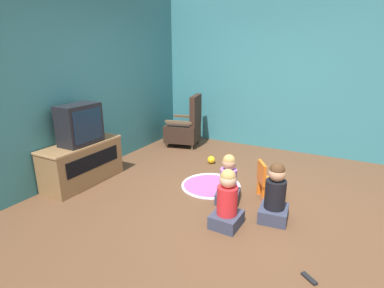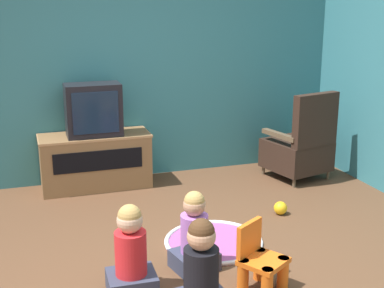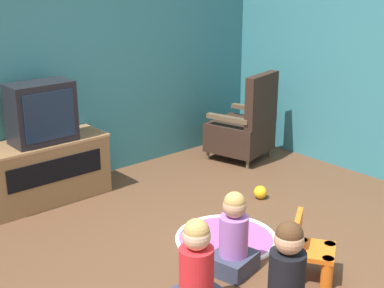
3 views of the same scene
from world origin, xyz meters
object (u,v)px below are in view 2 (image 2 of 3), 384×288
object	(u,v)px
child_watching_left	(131,256)
child_watching_right	(194,236)
child_watching_center	(201,275)
toy_ball	(280,208)
black_armchair	(300,147)
yellow_kid_chair	(260,264)
tv_cabinet	(95,160)
television	(93,110)

from	to	relation	value
child_watching_left	child_watching_right	bearing A→B (deg)	22.45
child_watching_center	toy_ball	xyz separation A→B (m)	(1.26, 1.35, -0.23)
black_armchair	yellow_kid_chair	bearing A→B (deg)	40.76
yellow_kid_chair	tv_cabinet	bearing A→B (deg)	75.60
black_armchair	child_watching_right	distance (m)	2.42
black_armchair	yellow_kid_chair	distance (m)	2.50
toy_ball	child_watching_center	bearing A→B (deg)	-133.19
yellow_kid_chair	child_watching_right	world-z (taller)	child_watching_right
child_watching_left	toy_ball	xyz separation A→B (m)	(1.63, 0.93, -0.22)
black_armchair	child_watching_left	size ratio (longest dim) A/B	1.53
tv_cabinet	yellow_kid_chair	size ratio (longest dim) A/B	2.45
tv_cabinet	television	distance (m)	0.56
yellow_kid_chair	child_watching_left	size ratio (longest dim) A/B	0.73
black_armchair	child_watching_center	world-z (taller)	black_armchair
television	toy_ball	bearing A→B (deg)	-39.28
black_armchair	toy_ball	bearing A→B (deg)	38.28
tv_cabinet	child_watching_center	size ratio (longest dim) A/B	1.72
black_armchair	child_watching_center	xyz separation A→B (m)	(-1.95, -2.23, -0.07)
black_armchair	child_watching_left	bearing A→B (deg)	24.14
tv_cabinet	child_watching_center	xyz separation A→B (m)	(0.28, -2.65, -0.01)
black_armchair	toy_ball	size ratio (longest dim) A/B	7.93
television	tv_cabinet	bearing A→B (deg)	90.00
tv_cabinet	child_watching_right	distance (m)	2.09
television	yellow_kid_chair	world-z (taller)	television
black_armchair	yellow_kid_chair	world-z (taller)	black_armchair
tv_cabinet	black_armchair	distance (m)	2.27
yellow_kid_chair	child_watching_left	distance (m)	0.91
tv_cabinet	child_watching_left	distance (m)	2.23
television	child_watching_center	bearing A→B (deg)	-83.82
child_watching_center	child_watching_right	size ratio (longest dim) A/B	1.09
television	child_watching_left	size ratio (longest dim) A/B	0.86
child_watching_center	toy_ball	size ratio (longest dim) A/B	5.35
tv_cabinet	yellow_kid_chair	xyz separation A→B (m)	(0.79, -2.45, -0.12)
child_watching_center	black_armchair	bearing A→B (deg)	42.69
yellow_kid_chair	toy_ball	bearing A→B (deg)	24.44
black_armchair	toy_ball	xyz separation A→B (m)	(-0.69, -0.89, -0.30)
yellow_kid_chair	television	bearing A→B (deg)	75.86
television	black_armchair	xyz separation A→B (m)	(2.23, -0.38, -0.50)
black_armchair	child_watching_center	distance (m)	2.97
toy_ball	yellow_kid_chair	bearing A→B (deg)	-123.28
tv_cabinet	child_watching_right	bearing A→B (deg)	-77.81
child_watching_left	child_watching_right	size ratio (longest dim) A/B	1.06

